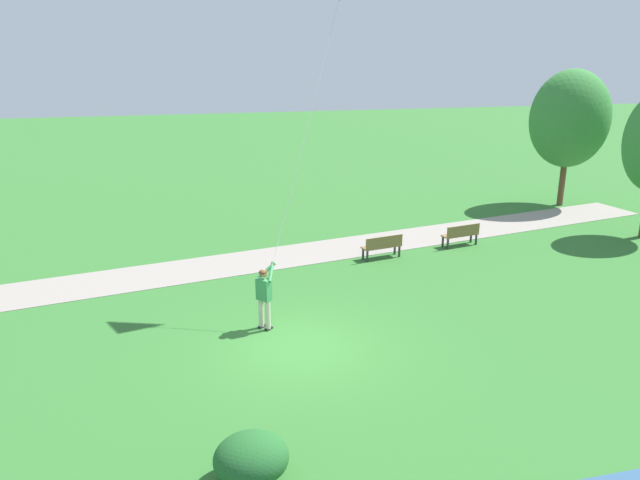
% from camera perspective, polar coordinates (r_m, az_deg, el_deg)
% --- Properties ---
extents(ground_plane, '(120.00, 120.00, 0.00)m').
position_cam_1_polar(ground_plane, '(15.89, -1.58, -10.04)').
color(ground_plane, '#33702D').
extents(walkway_path, '(8.36, 31.88, 0.02)m').
position_cam_1_polar(walkway_path, '(22.93, -0.60, -1.16)').
color(walkway_path, gray).
rests_on(walkway_path, ground).
extents(person_kite_flyer, '(0.58, 0.61, 1.83)m').
position_cam_1_polar(person_kite_flyer, '(16.54, -5.22, -4.96)').
color(person_kite_flyer, '#232328').
rests_on(person_kite_flyer, ground).
extents(park_bench_near_walkway, '(0.71, 1.56, 0.88)m').
position_cam_1_polar(park_bench_near_walkway, '(22.23, 5.87, -0.49)').
color(park_bench_near_walkway, olive).
rests_on(park_bench_near_walkway, ground).
extents(park_bench_far_walkway, '(0.71, 1.56, 0.88)m').
position_cam_1_polar(park_bench_far_walkway, '(24.13, 13.07, 0.58)').
color(park_bench_far_walkway, olive).
rests_on(park_bench_far_walkway, ground).
extents(tree_treeline_left, '(3.36, 3.78, 6.47)m').
position_cam_1_polar(tree_treeline_left, '(31.47, 22.33, 10.44)').
color(tree_treeline_left, brown).
rests_on(tree_treeline_left, ground).
extents(lakeside_shrub, '(1.16, 1.35, 0.91)m').
position_cam_1_polar(lakeside_shrub, '(11.45, -6.45, -19.64)').
color(lakeside_shrub, '#236028').
rests_on(lakeside_shrub, ground).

